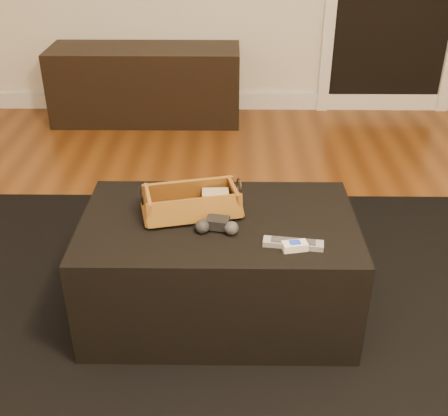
{
  "coord_description": "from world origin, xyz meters",
  "views": [
    {
      "loc": [
        0.16,
        -1.36,
        1.48
      ],
      "look_at": [
        0.14,
        0.35,
        0.49
      ],
      "focal_mm": 45.0,
      "sensor_mm": 36.0,
      "label": 1
    }
  ],
  "objects_px": {
    "game_controller": "(217,226)",
    "silver_remote": "(293,243)",
    "media_cabinet": "(146,84)",
    "ottoman": "(219,267)",
    "tv_remote": "(188,211)",
    "wicker_basket": "(192,204)",
    "cream_gadget": "(295,246)"
  },
  "relations": [
    {
      "from": "wicker_basket",
      "to": "ottoman",
      "type": "bearing_deg",
      "value": -22.88
    },
    {
      "from": "ottoman",
      "to": "cream_gadget",
      "type": "bearing_deg",
      "value": -36.38
    },
    {
      "from": "media_cabinet",
      "to": "ottoman",
      "type": "height_order",
      "value": "media_cabinet"
    },
    {
      "from": "ottoman",
      "to": "tv_remote",
      "type": "height_order",
      "value": "tv_remote"
    },
    {
      "from": "cream_gadget",
      "to": "ottoman",
      "type": "bearing_deg",
      "value": 143.62
    },
    {
      "from": "cream_gadget",
      "to": "media_cabinet",
      "type": "bearing_deg",
      "value": 109.29
    },
    {
      "from": "silver_remote",
      "to": "ottoman",
      "type": "bearing_deg",
      "value": 146.37
    },
    {
      "from": "ottoman",
      "to": "tv_remote",
      "type": "xyz_separation_m",
      "value": [
        -0.11,
        0.02,
        0.23
      ]
    },
    {
      "from": "ottoman",
      "to": "wicker_basket",
      "type": "xyz_separation_m",
      "value": [
        -0.1,
        0.04,
        0.25
      ]
    },
    {
      "from": "game_controller",
      "to": "ottoman",
      "type": "bearing_deg",
      "value": 88.09
    },
    {
      "from": "wicker_basket",
      "to": "game_controller",
      "type": "distance_m",
      "value": 0.16
    },
    {
      "from": "media_cabinet",
      "to": "ottoman",
      "type": "xyz_separation_m",
      "value": [
        0.56,
        -2.14,
        -0.04
      ]
    },
    {
      "from": "tv_remote",
      "to": "media_cabinet",
      "type": "bearing_deg",
      "value": 82.73
    },
    {
      "from": "media_cabinet",
      "to": "ottoman",
      "type": "relative_size",
      "value": 1.31
    },
    {
      "from": "ottoman",
      "to": "wicker_basket",
      "type": "bearing_deg",
      "value": 157.12
    },
    {
      "from": "silver_remote",
      "to": "cream_gadget",
      "type": "bearing_deg",
      "value": -81.74
    },
    {
      "from": "game_controller",
      "to": "silver_remote",
      "type": "height_order",
      "value": "game_controller"
    },
    {
      "from": "media_cabinet",
      "to": "cream_gadget",
      "type": "xyz_separation_m",
      "value": [
        0.81,
        -2.32,
        0.19
      ]
    },
    {
      "from": "media_cabinet",
      "to": "tv_remote",
      "type": "relative_size",
      "value": 6.98
    },
    {
      "from": "media_cabinet",
      "to": "silver_remote",
      "type": "height_order",
      "value": "media_cabinet"
    },
    {
      "from": "tv_remote",
      "to": "silver_remote",
      "type": "height_order",
      "value": "tv_remote"
    },
    {
      "from": "game_controller",
      "to": "cream_gadget",
      "type": "xyz_separation_m",
      "value": [
        0.26,
        -0.11,
        -0.01
      ]
    },
    {
      "from": "ottoman",
      "to": "silver_remote",
      "type": "xyz_separation_m",
      "value": [
        0.25,
        -0.17,
        0.22
      ]
    },
    {
      "from": "wicker_basket",
      "to": "silver_remote",
      "type": "height_order",
      "value": "wicker_basket"
    },
    {
      "from": "media_cabinet",
      "to": "game_controller",
      "type": "bearing_deg",
      "value": -75.96
    },
    {
      "from": "cream_gadget",
      "to": "game_controller",
      "type": "bearing_deg",
      "value": 157.54
    },
    {
      "from": "ottoman",
      "to": "wicker_basket",
      "type": "distance_m",
      "value": 0.27
    },
    {
      "from": "silver_remote",
      "to": "cream_gadget",
      "type": "distance_m",
      "value": 0.02
    },
    {
      "from": "game_controller",
      "to": "cream_gadget",
      "type": "bearing_deg",
      "value": -22.46
    },
    {
      "from": "ottoman",
      "to": "game_controller",
      "type": "xyz_separation_m",
      "value": [
        -0.0,
        -0.08,
        0.23
      ]
    },
    {
      "from": "ottoman",
      "to": "wicker_basket",
      "type": "height_order",
      "value": "wicker_basket"
    },
    {
      "from": "wicker_basket",
      "to": "game_controller",
      "type": "height_order",
      "value": "wicker_basket"
    }
  ]
}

